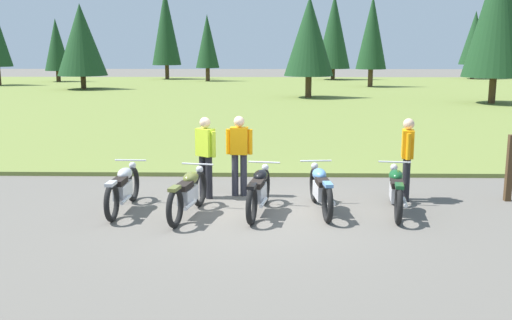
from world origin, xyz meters
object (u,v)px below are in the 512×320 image
(motorcycle_olive, at_px, (188,193))
(motorcycle_sky_blue, at_px, (321,189))
(motorcycle_black, at_px, (259,191))
(motorcycle_british_green, at_px, (396,190))
(motorcycle_silver, at_px, (123,188))
(rider_with_back_turned, at_px, (407,154))
(rider_in_hivis_vest, at_px, (239,151))
(rider_checking_bike, at_px, (205,153))
(trail_marker_post, at_px, (510,168))

(motorcycle_olive, xyz_separation_m, motorcycle_sky_blue, (2.45, 0.36, 0.00))
(motorcycle_olive, bearing_deg, motorcycle_black, 8.86)
(motorcycle_olive, bearing_deg, motorcycle_british_green, 4.11)
(motorcycle_silver, relative_size, motorcycle_british_green, 1.00)
(rider_with_back_turned, xyz_separation_m, rider_in_hivis_vest, (-3.38, 0.32, 0.00))
(rider_in_hivis_vest, bearing_deg, rider_checking_bike, -163.33)
(trail_marker_post, bearing_deg, motorcycle_sky_blue, -167.52)
(rider_with_back_turned, xyz_separation_m, trail_marker_post, (2.05, 0.00, -0.27))
(motorcycle_black, relative_size, rider_with_back_turned, 1.25)
(motorcycle_silver, relative_size, motorcycle_olive, 1.01)
(motorcycle_silver, height_order, rider_with_back_turned, rider_with_back_turned)
(motorcycle_sky_blue, bearing_deg, motorcycle_black, -172.12)
(trail_marker_post, bearing_deg, motorcycle_black, -168.58)
(rider_with_back_turned, bearing_deg, motorcycle_british_green, -113.18)
(motorcycle_british_green, xyz_separation_m, trail_marker_post, (2.45, 0.94, 0.24))
(motorcycle_british_green, distance_m, trail_marker_post, 2.64)
(rider_checking_bike, relative_size, trail_marker_post, 1.24)
(rider_in_hivis_vest, bearing_deg, motorcycle_british_green, -22.75)
(motorcycle_olive, bearing_deg, motorcycle_silver, 165.02)
(motorcycle_olive, bearing_deg, rider_with_back_turned, 15.92)
(motorcycle_black, bearing_deg, motorcycle_silver, 176.84)
(rider_in_hivis_vest, bearing_deg, motorcycle_olive, -119.45)
(rider_checking_bike, bearing_deg, motorcycle_sky_blue, -22.99)
(motorcycle_british_green, bearing_deg, rider_checking_bike, 164.04)
(rider_in_hivis_vest, bearing_deg, motorcycle_silver, -151.12)
(motorcycle_sky_blue, distance_m, motorcycle_british_green, 1.40)
(motorcycle_british_green, bearing_deg, rider_in_hivis_vest, 157.25)
(motorcycle_british_green, xyz_separation_m, rider_with_back_turned, (0.40, 0.93, 0.51))
(motorcycle_silver, bearing_deg, rider_with_back_turned, 8.91)
(rider_checking_bike, bearing_deg, motorcycle_olive, -97.89)
(motorcycle_sky_blue, distance_m, rider_with_back_turned, 2.05)
(motorcycle_sky_blue, height_order, trail_marker_post, trail_marker_post)
(rider_with_back_turned, bearing_deg, rider_in_hivis_vest, 174.65)
(motorcycle_sky_blue, bearing_deg, rider_in_hivis_vest, 143.73)
(motorcycle_silver, relative_size, rider_checking_bike, 1.26)
(motorcycle_sky_blue, bearing_deg, rider_checking_bike, 157.01)
(motorcycle_silver, distance_m, rider_in_hivis_vest, 2.50)
(motorcycle_black, bearing_deg, motorcycle_sky_blue, 7.88)
(rider_in_hivis_vest, relative_size, trail_marker_post, 1.24)
(motorcycle_silver, bearing_deg, rider_in_hivis_vest, 28.88)
(motorcycle_silver, bearing_deg, motorcycle_sky_blue, 0.28)
(motorcycle_sky_blue, bearing_deg, trail_marker_post, 12.48)
(motorcycle_british_green, bearing_deg, motorcycle_sky_blue, 176.50)
(motorcycle_black, bearing_deg, trail_marker_post, 11.42)
(motorcycle_olive, xyz_separation_m, rider_with_back_turned, (4.24, 1.21, 0.51))
(motorcycle_silver, relative_size, motorcycle_sky_blue, 1.00)
(motorcycle_black, distance_m, rider_in_hivis_vest, 1.48)
(motorcycle_black, bearing_deg, rider_with_back_turned, 18.87)
(motorcycle_black, relative_size, motorcycle_sky_blue, 0.99)
(rider_checking_bike, bearing_deg, rider_in_hivis_vest, 16.67)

